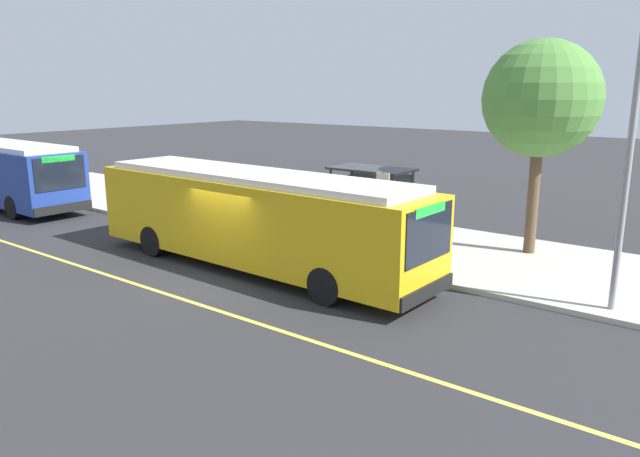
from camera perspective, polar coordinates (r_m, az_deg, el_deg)
name	(u,v)px	position (r m, az deg, el deg)	size (l,w,h in m)	color
ground_plane	(230,275)	(17.86, -8.61, -4.41)	(120.00, 120.00, 0.00)	#2B2B2D
sidewalk_curb	(347,234)	(22.23, 2.58, -0.52)	(44.00, 6.40, 0.15)	#B7B2A8
lane_stripe_center	(170,295)	(16.50, -14.14, -6.16)	(36.00, 0.14, 0.01)	#E0D64C
transit_bus_main	(255,216)	(18.06, -6.25, 1.18)	(11.91, 2.85, 2.95)	gold
transit_bus_second	(4,171)	(31.15, -27.87, 4.82)	(10.25, 2.78, 2.95)	navy
bus_shelter	(369,187)	(21.51, 4.70, 3.99)	(2.90, 1.60, 2.48)	#333338
waiting_bench	(368,222)	(21.67, 4.56, 0.60)	(1.60, 0.48, 0.95)	brown
route_sign_post	(382,205)	(17.95, 5.96, 2.22)	(0.44, 0.08, 2.80)	#333338
pedestrian_commuter	(395,223)	(19.44, 7.14, 0.52)	(0.24, 0.40, 1.69)	#282D47
street_tree_near_shelter	(541,100)	(19.99, 20.34, 11.44)	(3.61, 3.61, 6.70)	brown
utility_pole	(627,178)	(15.53, 27.18, 4.30)	(0.16, 0.16, 6.40)	gray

